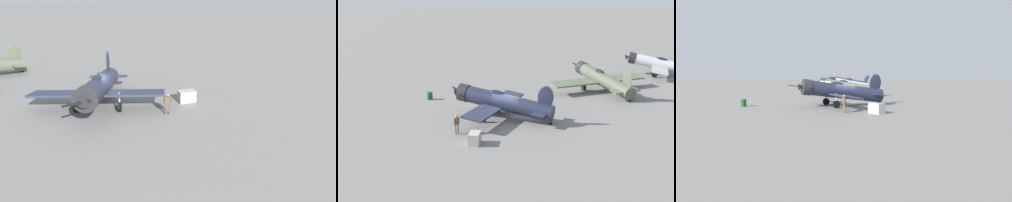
# 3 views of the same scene
# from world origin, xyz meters

# --- Properties ---
(ground_plane) EXTENTS (400.00, 400.00, 0.00)m
(ground_plane) POSITION_xyz_m (0.00, 0.00, 0.00)
(ground_plane) COLOR slate
(airplane_foreground) EXTENTS (10.45, 10.87, 3.67)m
(airplane_foreground) POSITION_xyz_m (-0.04, -0.49, 1.66)
(airplane_foreground) COLOR #1E2338
(airplane_foreground) RESTS_ON ground_plane
(airplane_mid_apron) EXTENTS (10.15, 10.50, 3.37)m
(airplane_mid_apron) POSITION_xyz_m (-14.03, 7.25, 1.54)
(airplane_mid_apron) COLOR #4C5442
(airplane_mid_apron) RESTS_ON ground_plane
(airplane_far_line) EXTENTS (10.17, 11.31, 3.35)m
(airplane_far_line) POSITION_xyz_m (-26.13, 14.57, 1.46)
(airplane_far_line) COLOR #B7BABF
(airplane_far_line) RESTS_ON ground_plane
(airplane_outer_stand) EXTENTS (11.30, 10.10, 3.37)m
(airplane_outer_stand) POSITION_xyz_m (-39.19, 21.43, 1.59)
(airplane_outer_stand) COLOR #1E2338
(airplane_outer_stand) RESTS_ON ground_plane
(ground_crew_mechanic) EXTENTS (0.64, 0.35, 1.69)m
(ground_crew_mechanic) POSITION_xyz_m (5.22, -2.70, 1.02)
(ground_crew_mechanic) COLOR brown
(ground_crew_mechanic) RESTS_ON ground_plane
(equipment_crate) EXTENTS (1.55, 1.12, 0.96)m
(equipment_crate) POSITION_xyz_m (7.06, -0.30, 0.48)
(equipment_crate) COLOR #9E998E
(equipment_crate) RESTS_ON ground_plane
(fuel_drum) EXTENTS (0.63, 0.63, 0.81)m
(fuel_drum) POSITION_xyz_m (-4.40, -10.34, 0.41)
(fuel_drum) COLOR #19471E
(fuel_drum) RESTS_ON ground_plane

